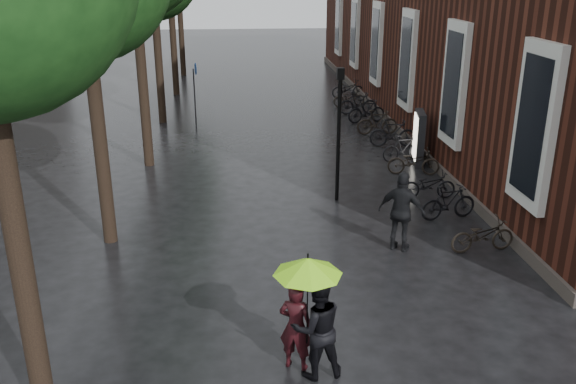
{
  "coord_description": "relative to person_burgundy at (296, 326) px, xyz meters",
  "views": [
    {
      "loc": [
        -1.05,
        -6.74,
        6.24
      ],
      "look_at": [
        0.05,
        5.22,
        1.77
      ],
      "focal_mm": 38.0,
      "sensor_mm": 36.0,
      "label": 1
    }
  ],
  "objects": [
    {
      "name": "lime_umbrella",
      "position": [
        0.16,
        -0.15,
        1.16
      ],
      "size": [
        1.09,
        1.09,
        1.61
      ],
      "rotation": [
        0.0,
        0.0,
        0.11
      ],
      "color": "black",
      "rests_on": "ground"
    },
    {
      "name": "parked_bicycles",
      "position": [
        4.73,
        13.23,
        -0.31
      ],
      "size": [
        2.03,
        18.62,
        1.03
      ],
      "color": "black",
      "rests_on": "ground"
    },
    {
      "name": "ad_lightbox",
      "position": [
        5.21,
        10.66,
        0.12
      ],
      "size": [
        0.27,
        1.18,
        1.77
      ],
      "rotation": [
        0.0,
        0.0,
        -0.19
      ],
      "color": "black",
      "rests_on": "ground"
    },
    {
      "name": "person_black",
      "position": [
        0.31,
        -0.22,
        0.1
      ],
      "size": [
        0.94,
        0.79,
        1.75
      ],
      "primitive_type": "imported",
      "rotation": [
        0.0,
        0.0,
        3.3
      ],
      "color": "black",
      "rests_on": "ground"
    },
    {
      "name": "cycle_sign",
      "position": [
        -2.41,
        16.47,
        0.95
      ],
      "size": [
        0.14,
        0.47,
        2.6
      ],
      "rotation": [
        0.0,
        0.0,
        0.18
      ],
      "color": "#262628",
      "rests_on": "ground"
    },
    {
      "name": "person_burgundy",
      "position": [
        0.0,
        0.0,
        0.0
      ],
      "size": [
        0.66,
        0.56,
        1.54
      ],
      "primitive_type": "imported",
      "rotation": [
        0.0,
        0.0,
        2.74
      ],
      "color": "black",
      "rests_on": "ground"
    },
    {
      "name": "lamp_post",
      "position": [
        1.95,
        7.54,
        1.49
      ],
      "size": [
        0.19,
        0.19,
        3.73
      ],
      "rotation": [
        0.0,
        0.0,
        0.29
      ],
      "color": "black",
      "rests_on": "ground"
    },
    {
      "name": "pedestrian_walking",
      "position": [
        2.88,
        4.21,
        0.18
      ],
      "size": [
        1.19,
        0.99,
        1.9
      ],
      "primitive_type": "imported",
      "rotation": [
        0.0,
        0.0,
        2.57
      ],
      "color": "black",
      "rests_on": "ground"
    }
  ]
}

